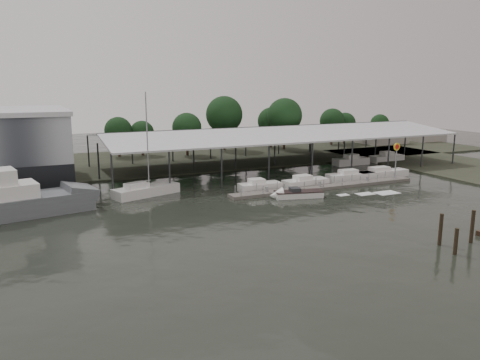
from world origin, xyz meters
name	(u,v)px	position (x,y,z in m)	size (l,w,h in m)	color
ground	(261,221)	(0.00, 0.00, 0.00)	(200.00, 200.00, 0.00)	black
land_strip_far	(156,161)	(0.00, 42.00, 0.10)	(140.00, 30.00, 0.30)	#35392B
covered_boat_shed	(275,131)	(17.00, 28.00, 6.13)	(58.24, 24.00, 6.96)	silver
floating_dock	(326,187)	(15.00, 10.00, 0.20)	(28.00, 2.00, 1.40)	#635F57
shell_fuel_sign	(396,154)	(27.00, 9.99, 3.93)	(1.10, 0.18, 5.55)	gray
distant_commercial_buildings	(395,136)	(59.03, 44.69, 1.84)	(22.00, 8.00, 4.00)	gray
grey_trawler	(8,203)	(-23.53, 12.17, 1.58)	(18.40, 7.96, 8.84)	slate
white_sailboat	(145,190)	(-8.11, 15.98, 0.66)	(8.90, 5.17, 13.08)	silver
speedboat_underway	(294,194)	(8.38, 7.29, 0.39)	(17.43, 5.79, 2.00)	silver
moored_cruiser_0	(259,186)	(6.19, 12.45, 0.61)	(5.67, 2.27, 1.70)	silver
moored_cruiser_1	(305,182)	(13.00, 12.01, 0.61)	(6.60, 2.54, 1.70)	silver
moored_cruiser_2	(350,176)	(21.37, 12.99, 0.61)	(7.54, 2.65, 1.70)	silver
moored_cruiser_3	(381,173)	(27.03, 12.91, 0.61)	(8.75, 2.24, 1.70)	silver
mooring_pilings	(478,235)	(13.52, -14.71, 1.00)	(8.15, 5.99, 3.57)	#2E2517
horizon_tree_line	(257,121)	(23.36, 47.55, 6.32)	(67.44, 11.75, 11.49)	black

